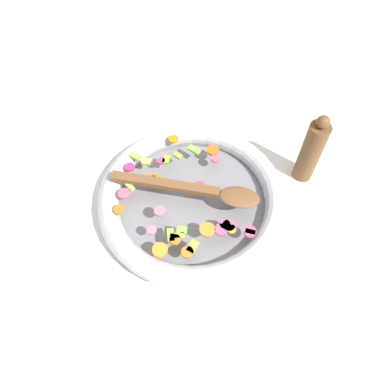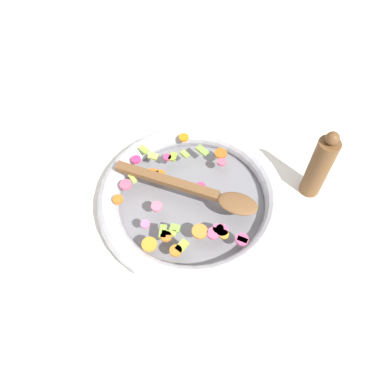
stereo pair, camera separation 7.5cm
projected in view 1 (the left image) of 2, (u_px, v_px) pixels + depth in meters
ground_plane at (192, 204)px, 0.89m from camera, size 4.00×4.00×0.00m
skillet at (192, 199)px, 0.87m from camera, size 0.44×0.44×0.05m
chopped_vegetables at (181, 201)px, 0.83m from camera, size 0.33×0.33×0.01m
wooden_spoon at (200, 190)px, 0.84m from camera, size 0.06×0.34×0.01m
pepper_mill at (311, 151)px, 0.86m from camera, size 0.05×0.05×0.20m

